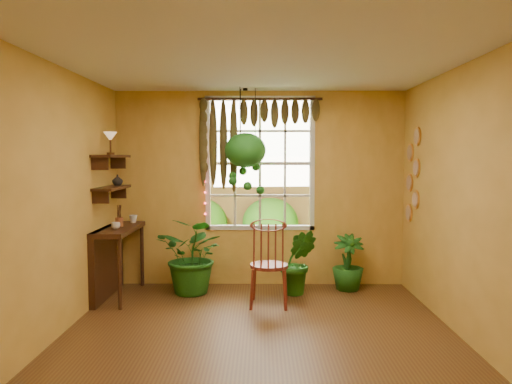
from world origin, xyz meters
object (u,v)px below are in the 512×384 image
at_px(counter_ledge, 111,254).
at_px(potted_plant_mid, 298,262).
at_px(windsor_chair, 269,277).
at_px(potted_plant_left, 194,255).
at_px(hanging_basket, 245,153).

xyz_separation_m(counter_ledge, potted_plant_mid, (2.40, 0.12, -0.12)).
distance_m(windsor_chair, potted_plant_left, 1.12).
bearing_deg(potted_plant_left, hanging_basket, 17.84).
bearing_deg(counter_ledge, hanging_basket, 11.76).
bearing_deg(hanging_basket, potted_plant_mid, -19.32).
height_order(windsor_chair, hanging_basket, hanging_basket).
bearing_deg(windsor_chair, potted_plant_mid, 56.68).
bearing_deg(potted_plant_mid, counter_ledge, -177.23).
bearing_deg(hanging_basket, potted_plant_left, -162.16).
distance_m(potted_plant_mid, hanging_basket, 1.59).
xyz_separation_m(potted_plant_mid, hanging_basket, (-0.69, 0.24, 1.41)).
xyz_separation_m(windsor_chair, hanging_basket, (-0.30, 0.75, 1.48)).
distance_m(counter_ledge, hanging_basket, 2.18).
relative_size(counter_ledge, potted_plant_mid, 1.40).
relative_size(windsor_chair, potted_plant_left, 1.22).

